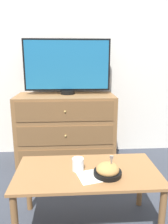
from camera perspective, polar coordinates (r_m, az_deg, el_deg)
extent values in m
plane|color=#383D47|center=(3.10, -6.12, -9.98)|extent=(12.00, 12.00, 0.00)
cube|color=white|center=(2.87, -6.77, 14.81)|extent=(12.00, 0.05, 2.60)
cube|color=olive|center=(2.68, -4.71, -4.31)|extent=(1.15, 0.52, 0.83)
cube|color=brown|center=(2.53, -4.70, -12.09)|extent=(1.06, 0.01, 0.22)
sphere|color=tan|center=(2.53, -4.71, -12.15)|extent=(0.02, 0.02, 0.02)
cube|color=brown|center=(2.43, -4.83, -6.21)|extent=(1.06, 0.01, 0.22)
sphere|color=tan|center=(2.42, -4.83, -6.26)|extent=(0.02, 0.02, 0.02)
cube|color=brown|center=(2.35, -4.96, 0.13)|extent=(1.06, 0.01, 0.22)
sphere|color=tan|center=(2.34, -4.96, 0.09)|extent=(0.02, 0.02, 0.02)
cylinder|color=black|center=(2.64, -4.32, 5.17)|extent=(0.17, 0.17, 0.04)
cube|color=black|center=(2.62, -4.44, 12.12)|extent=(1.01, 0.04, 0.59)
cube|color=#1E6B9E|center=(2.60, -4.45, 12.11)|extent=(0.97, 0.01, 0.55)
cube|color=#9E6B3D|center=(1.61, 0.89, -15.31)|extent=(1.01, 0.52, 0.02)
cylinder|color=brown|center=(1.66, 19.63, -24.79)|extent=(0.04, 0.04, 0.44)
cylinder|color=brown|center=(1.95, -14.31, -18.07)|extent=(0.04, 0.04, 0.44)
cylinder|color=brown|center=(2.01, 14.49, -17.17)|extent=(0.04, 0.04, 0.44)
cylinder|color=black|center=(1.55, 6.15, -15.57)|extent=(0.19, 0.19, 0.03)
ellipsoid|color=tan|center=(1.54, 6.18, -14.63)|extent=(0.16, 0.16, 0.09)
cube|color=silver|center=(1.52, 7.15, -13.19)|extent=(0.03, 0.08, 0.13)
cube|color=silver|center=(1.46, 7.22, -11.68)|extent=(0.03, 0.03, 0.03)
cylinder|color=beige|center=(1.60, -1.58, -14.05)|extent=(0.07, 0.07, 0.06)
cylinder|color=white|center=(1.59, -1.58, -13.50)|extent=(0.08, 0.08, 0.09)
cube|color=silver|center=(1.53, 1.98, -16.48)|extent=(0.21, 0.21, 0.00)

